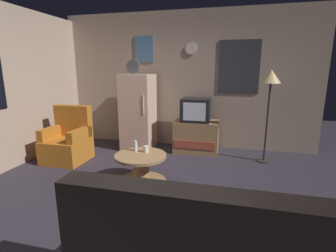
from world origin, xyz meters
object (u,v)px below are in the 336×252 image
coffee_table (141,169)px  armchair (68,142)px  crt_tv (196,110)px  wine_glass (136,146)px  mug_ceramic_white (146,149)px  tv_stand (196,137)px  standing_lamp (271,84)px  fridge (138,112)px

coffee_table → armchair: size_ratio=0.75×
crt_tv → wine_glass: 1.64m
mug_ceramic_white → tv_stand: bearing=70.3°
coffee_table → mug_ceramic_white: bearing=73.5°
coffee_table → crt_tv: bearing=71.1°
standing_lamp → mug_ceramic_white: bearing=-144.8°
fridge → mug_ceramic_white: (0.65, -1.44, -0.27)m
standing_lamp → armchair: bearing=-167.2°
tv_stand → wine_glass: size_ratio=5.60×
wine_glass → armchair: (-1.46, 0.46, -0.18)m
standing_lamp → wine_glass: bearing=-147.4°
wine_glass → tv_stand: bearing=64.7°
crt_tv → standing_lamp: bearing=-10.3°
crt_tv → fridge: bearing=-178.2°
standing_lamp → armchair: 3.62m
crt_tv → armchair: size_ratio=0.56×
coffee_table → mug_ceramic_white: size_ratio=8.00×
wine_glass → mug_ceramic_white: 0.17m
coffee_table → mug_ceramic_white: mug_ceramic_white is taller
mug_ceramic_white → armchair: bearing=163.6°
coffee_table → wine_glass: size_ratio=4.80×
tv_stand → wine_glass: tv_stand is taller
coffee_table → tv_stand: bearing=70.6°
mug_ceramic_white → coffee_table: bearing=-106.5°
tv_stand → mug_ceramic_white: (-0.53, -1.47, 0.17)m
armchair → fridge: bearing=44.6°
armchair → tv_stand: bearing=24.9°
crt_tv → armchair: crt_tv is taller
fridge → wine_glass: bearing=-71.1°
coffee_table → wine_glass: (-0.13, 0.14, 0.29)m
mug_ceramic_white → standing_lamp: bearing=35.2°
fridge → standing_lamp: bearing=-4.5°
standing_lamp → wine_glass: (-1.93, -1.23, -0.84)m
crt_tv → standing_lamp: size_ratio=0.34×
fridge → crt_tv: size_ratio=3.28×
armchair → wine_glass: bearing=-17.6°
tv_stand → coffee_table: tv_stand is taller
crt_tv → standing_lamp: 1.38m
tv_stand → coffee_table: size_ratio=1.17×
fridge → wine_glass: fridge is taller
wine_glass → armchair: 1.54m
fridge → coffee_table: 1.76m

